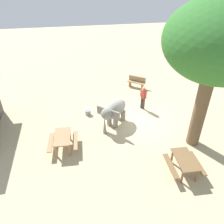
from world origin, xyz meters
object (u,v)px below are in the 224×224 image
at_px(person_handler, 143,96).
at_px(elephant, 114,110).
at_px(picnic_table_near, 184,162).
at_px(picnic_table_far, 63,139).
at_px(feed_bucket, 88,112).
at_px(shade_tree_main, 218,43).
at_px(wooden_bench, 137,82).

bearing_deg(person_handler, elephant, 1.31).
distance_m(picnic_table_near, picnic_table_far, 5.98).
bearing_deg(feed_bucket, elephant, -133.36).
xyz_separation_m(shade_tree_main, picnic_table_far, (0.94, 6.80, -4.72)).
bearing_deg(feed_bucket, wooden_bench, -52.66).
bearing_deg(shade_tree_main, picnic_table_near, 140.43).
bearing_deg(picnic_table_far, picnic_table_near, -113.06).
distance_m(person_handler, feed_bucket, 3.77).
bearing_deg(picnic_table_far, person_handler, -56.87).
height_order(person_handler, shade_tree_main, shade_tree_main).
relative_size(person_handler, shade_tree_main, 0.23).
relative_size(picnic_table_near, feed_bucket, 4.43).
xyz_separation_m(elephant, wooden_bench, (4.61, -2.81, -0.50)).
distance_m(shade_tree_main, picnic_table_near, 5.26).
relative_size(elephant, picnic_table_far, 1.28).
bearing_deg(feed_bucket, person_handler, -89.71).
bearing_deg(person_handler, picnic_table_near, 60.16).
bearing_deg(wooden_bench, feed_bucket, 75.95).
bearing_deg(picnic_table_near, person_handler, -175.57).
relative_size(elephant, shade_tree_main, 0.29).
relative_size(person_handler, picnic_table_far, 1.01).
relative_size(elephant, feed_bucket, 5.68).
height_order(elephant, shade_tree_main, shade_tree_main).
xyz_separation_m(person_handler, picnic_table_far, (-2.94, 5.27, -0.36)).
relative_size(person_handler, picnic_table_near, 1.01).
relative_size(shade_tree_main, wooden_bench, 5.30).
xyz_separation_m(wooden_bench, picnic_table_far, (-6.16, 5.84, 0.12)).
distance_m(shade_tree_main, wooden_bench, 8.65).
distance_m(elephant, picnic_table_far, 3.43).
bearing_deg(wooden_bench, picnic_table_near, 125.31).
bearing_deg(feed_bucket, shade_tree_main, -126.51).
relative_size(picnic_table_far, feed_bucket, 4.44).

